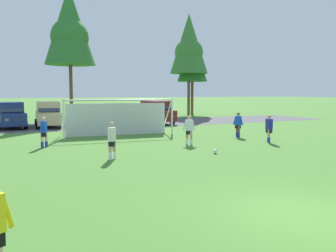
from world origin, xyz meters
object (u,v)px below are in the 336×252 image
(parked_car_slot_far_left, at_px, (11,115))
(player_defender_far, at_px, (238,125))
(parked_car_slot_left, at_px, (48,114))
(player_midfield_center, at_px, (269,129))
(parked_car_slot_center_right, at_px, (156,112))
(parked_car_slot_center_left, at_px, (90,115))
(soccer_goal, at_px, (118,117))
(player_winger_left, at_px, (112,141))
(player_winger_right, at_px, (44,132))
(player_striker_near, at_px, (189,130))
(soccer_ball, at_px, (215,151))
(parked_car_slot_center, at_px, (128,114))

(parked_car_slot_far_left, bearing_deg, player_defender_far, -43.77)
(parked_car_slot_far_left, xyz_separation_m, parked_car_slot_left, (2.92, -0.33, 0.00))
(player_midfield_center, relative_size, player_defender_far, 1.00)
(parked_car_slot_center_right, bearing_deg, parked_car_slot_center_left, 166.28)
(soccer_goal, bearing_deg, player_winger_left, -109.27)
(player_winger_left, distance_m, player_winger_right, 5.37)
(soccer_goal, distance_m, player_striker_near, 6.33)
(player_midfield_center, height_order, parked_car_slot_center_right, parked_car_slot_center_right)
(player_defender_far, bearing_deg, player_winger_left, -157.90)
(player_midfield_center, bearing_deg, player_defender_far, 91.13)
(soccer_ball, distance_m, parked_car_slot_center, 18.59)
(soccer_goal, xyz_separation_m, parked_car_slot_center_left, (0.17, 8.96, -0.42))
(player_striker_near, bearing_deg, player_midfield_center, -15.87)
(player_striker_near, height_order, player_winger_left, same)
(player_winger_left, relative_size, parked_car_slot_left, 0.35)
(player_winger_right, xyz_separation_m, parked_car_slot_left, (1.61, 11.57, 0.29))
(player_midfield_center, height_order, parked_car_slot_left, parked_car_slot_left)
(parked_car_slot_center, bearing_deg, soccer_ball, -96.10)
(soccer_ball, relative_size, parked_car_slot_center_right, 0.05)
(player_winger_right, relative_size, parked_car_slot_far_left, 0.35)
(player_striker_near, xyz_separation_m, player_midfield_center, (4.62, -1.31, 0.00))
(player_striker_near, height_order, player_defender_far, same)
(parked_car_slot_center_right, bearing_deg, player_winger_right, -136.06)
(player_midfield_center, xyz_separation_m, parked_car_slot_center_left, (-6.73, 16.15, 0.05))
(player_winger_left, distance_m, parked_car_slot_far_left, 17.13)
(player_midfield_center, distance_m, player_winger_left, 9.85)
(soccer_goal, height_order, player_winger_left, soccer_goal)
(parked_car_slot_far_left, distance_m, parked_car_slot_center_right, 12.67)
(player_winger_right, distance_m, parked_car_slot_left, 11.68)
(soccer_goal, xyz_separation_m, player_winger_right, (-5.20, -3.40, -0.47))
(soccer_ball, bearing_deg, player_winger_left, 170.91)
(parked_car_slot_center, bearing_deg, soccer_goal, -112.72)
(player_striker_near, relative_size, parked_car_slot_center_left, 0.38)
(soccer_goal, xyz_separation_m, parked_car_slot_far_left, (-6.51, 8.49, -0.18))
(player_winger_right, bearing_deg, soccer_ball, -38.11)
(player_defender_far, relative_size, parked_car_slot_center_left, 0.38)
(parked_car_slot_left, bearing_deg, parked_car_slot_center, 9.56)
(player_striker_near, height_order, player_midfield_center, same)
(soccer_goal, height_order, parked_car_slot_center, soccer_goal)
(soccer_ball, bearing_deg, parked_car_slot_center_right, 75.94)
(soccer_goal, distance_m, player_defender_far, 8.10)
(soccer_ball, bearing_deg, player_midfield_center, 20.42)
(parked_car_slot_left, height_order, parked_car_slot_center_left, parked_car_slot_left)
(parked_car_slot_far_left, bearing_deg, player_winger_left, -77.79)
(soccer_ball, height_order, parked_car_slot_center, parked_car_slot_center)
(parked_car_slot_center_left, relative_size, parked_car_slot_center, 1.01)
(player_striker_near, distance_m, parked_car_slot_far_left, 16.85)
(player_midfield_center, relative_size, parked_car_slot_center, 0.39)
(player_defender_far, bearing_deg, player_midfield_center, -88.87)
(parked_car_slot_center_left, xyz_separation_m, parked_car_slot_center_right, (5.95, -1.45, 0.24))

